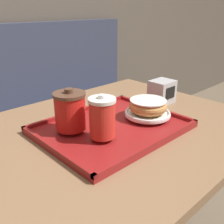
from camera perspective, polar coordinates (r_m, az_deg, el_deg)
booth_bench at (r=1.82m, az=-14.02°, el=-3.89°), size 1.54×0.44×1.00m
cafe_table at (r=0.95m, az=-1.94°, el=-12.17°), size 1.09×0.79×0.71m
serving_tray at (r=0.87m, az=0.00°, el=-3.46°), size 0.46×0.36×0.02m
coffee_cup_front at (r=0.76m, az=-2.14°, el=-1.15°), size 0.08×0.08×0.13m
coffee_cup_rear at (r=0.82m, az=-9.12°, el=0.31°), size 0.10×0.10×0.13m
plate_with_chocolate_donut at (r=0.94m, az=7.75°, el=-0.24°), size 0.16×0.16×0.01m
donut_chocolate_glazed at (r=0.92m, az=7.84°, el=1.40°), size 0.13×0.13×0.04m
spoon at (r=0.98m, az=-2.85°, el=0.80°), size 0.13×0.12×0.01m
napkin_dispenser at (r=1.12m, az=10.81°, el=4.37°), size 0.10×0.09×0.10m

